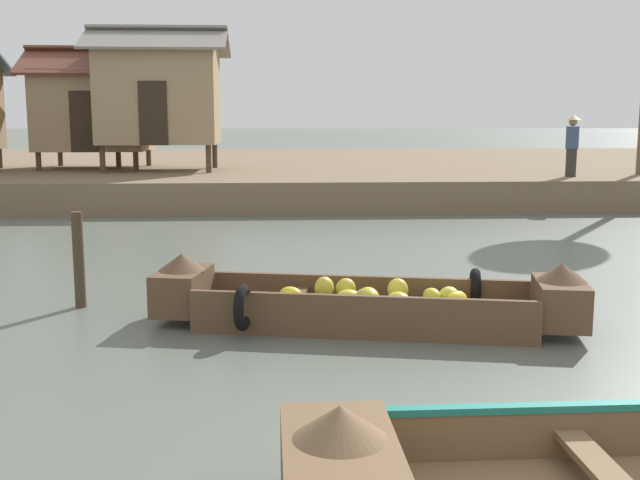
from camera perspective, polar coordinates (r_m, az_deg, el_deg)
ground_plane at (r=14.23m, az=4.78°, el=-0.65°), size 300.00×300.00×0.00m
riverbank_strip at (r=28.92m, az=0.68°, el=5.18°), size 160.00×20.00×0.82m
banana_boat at (r=8.91m, az=3.46°, el=-4.71°), size 5.01×1.90×0.81m
stilt_house_mid_left at (r=25.23m, az=-16.50°, el=9.39°), size 3.98×3.23×3.77m
stilt_house_mid_right at (r=23.72m, az=-11.88°, el=10.61°), size 4.13×3.14×4.26m
vendor_person at (r=21.81m, az=18.28°, el=6.93°), size 0.44×0.44×1.66m
mooring_post at (r=10.22m, az=-17.55°, el=-1.42°), size 0.14×0.14×1.23m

